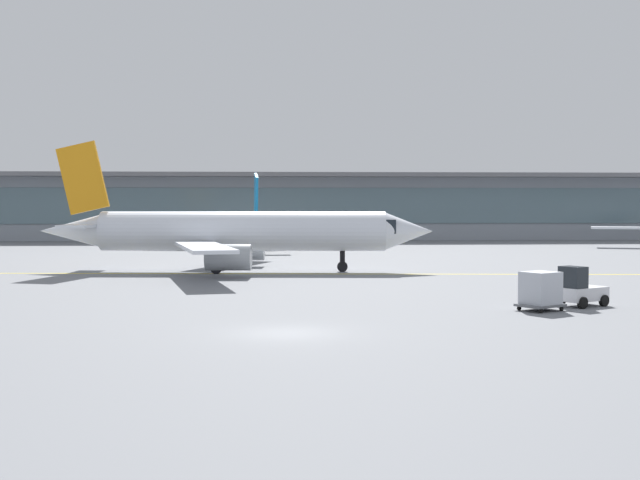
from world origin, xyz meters
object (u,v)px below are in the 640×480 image
object	(u,v)px
baggage_tug	(580,289)
cargo_dolly_lead	(540,290)
gate_airplane_1	(251,227)
taxiing_regional_jet	(238,232)

from	to	relation	value
baggage_tug	cargo_dolly_lead	bearing A→B (deg)	-180.00
gate_airplane_1	cargo_dolly_lead	bearing A→B (deg)	-169.51
baggage_tug	taxiing_regional_jet	bearing A→B (deg)	97.13
gate_airplane_1	baggage_tug	bearing A→B (deg)	-166.73
gate_airplane_1	taxiing_regional_jet	distance (m)	33.10
taxiing_regional_jet	baggage_tug	distance (m)	29.84
taxiing_regional_jet	cargo_dolly_lead	xyz separation A→B (m)	(15.88, -24.91, -2.00)
cargo_dolly_lead	taxiing_regional_jet	bearing A→B (deg)	91.36
taxiing_regional_jet	cargo_dolly_lead	world-z (taller)	taxiing_regional_jet
baggage_tug	cargo_dolly_lead	xyz separation A→B (m)	(-2.56, -1.55, 0.16)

